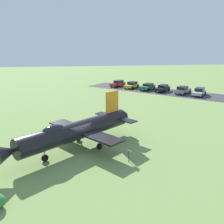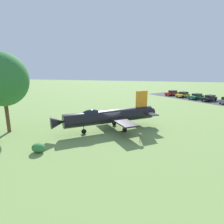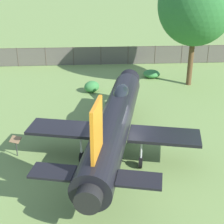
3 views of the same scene
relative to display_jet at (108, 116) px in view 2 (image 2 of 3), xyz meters
The scene contains 10 objects.
ground_plane 1.92m from the display_jet, 37.99° to the left, with size 200.00×200.00×0.00m, color #75934C.
parking_strip 34.20m from the display_jet, 58.89° to the left, with size 32.76×8.00×0.00m, color #38383D.
display_jet is the anchor object (origin of this frame).
shade_tree 13.56m from the display_jet, 163.46° to the right, with size 5.95×6.10×9.90m.
shrub_near_fence 9.44m from the display_jet, 121.73° to the right, with size 1.28×1.10×0.91m.
info_plaque 5.55m from the display_jet, 35.62° to the right, with size 0.61×0.71×1.14m.
parked_car_black 33.93m from the display_jet, 56.07° to the left, with size 4.33×4.50×1.44m.
parked_car_green 34.72m from the display_jet, 61.97° to the left, with size 4.47×4.67×1.41m.
parked_car_yellow 36.06m from the display_jet, 68.27° to the left, with size 4.23×4.44×1.48m.
parked_car_red 37.69m from the display_jet, 73.80° to the left, with size 4.30×4.35×1.48m.
Camera 2 is at (5.64, -22.68, 7.91)m, focal length 29.69 mm.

